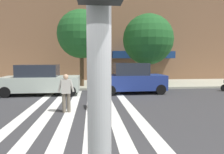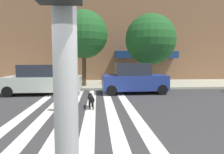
{
  "view_description": "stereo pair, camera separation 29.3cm",
  "coord_description": "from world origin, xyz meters",
  "px_view_note": "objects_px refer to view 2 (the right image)",
  "views": [
    {
      "loc": [
        -0.3,
        -1.82,
        2.25
      ],
      "look_at": [
        0.73,
        8.27,
        1.38
      ],
      "focal_mm": 32.5,
      "sensor_mm": 36.0,
      "label": 1
    },
    {
      "loc": [
        -0.01,
        -1.85,
        2.25
      ],
      "look_at": [
        0.73,
        8.27,
        1.38
      ],
      "focal_mm": 32.5,
      "sensor_mm": 36.0,
      "label": 2
    }
  ],
  "objects_px": {
    "parked_car_third_in_line": "(134,79)",
    "street_tree_middle": "(151,39)",
    "pedestrian_dog_walker": "(65,91)",
    "dog_on_leash": "(91,99)",
    "parked_car_behind_first": "(43,80)",
    "street_tree_nearest": "(84,34)"
  },
  "relations": [
    {
      "from": "parked_car_behind_first",
      "to": "street_tree_nearest",
      "type": "relative_size",
      "value": 0.8
    },
    {
      "from": "street_tree_nearest",
      "to": "dog_on_leash",
      "type": "distance_m",
      "value": 8.04
    },
    {
      "from": "dog_on_leash",
      "to": "street_tree_middle",
      "type": "bearing_deg",
      "value": 56.88
    },
    {
      "from": "street_tree_nearest",
      "to": "pedestrian_dog_walker",
      "type": "distance_m",
      "value": 8.37
    },
    {
      "from": "parked_car_behind_first",
      "to": "pedestrian_dog_walker",
      "type": "relative_size",
      "value": 2.92
    },
    {
      "from": "parked_car_third_in_line",
      "to": "dog_on_leash",
      "type": "bearing_deg",
      "value": -124.18
    },
    {
      "from": "street_tree_nearest",
      "to": "street_tree_middle",
      "type": "distance_m",
      "value": 5.44
    },
    {
      "from": "parked_car_behind_first",
      "to": "dog_on_leash",
      "type": "relative_size",
      "value": 4.21
    },
    {
      "from": "pedestrian_dog_walker",
      "to": "dog_on_leash",
      "type": "xyz_separation_m",
      "value": [
        1.07,
        0.63,
        -0.48
      ]
    },
    {
      "from": "pedestrian_dog_walker",
      "to": "dog_on_leash",
      "type": "bearing_deg",
      "value": 30.54
    },
    {
      "from": "dog_on_leash",
      "to": "parked_car_third_in_line",
      "type": "bearing_deg",
      "value": 55.82
    },
    {
      "from": "street_tree_nearest",
      "to": "street_tree_middle",
      "type": "bearing_deg",
      "value": 1.38
    },
    {
      "from": "dog_on_leash",
      "to": "parked_car_behind_first",
      "type": "bearing_deg",
      "value": 128.63
    },
    {
      "from": "parked_car_third_in_line",
      "to": "dog_on_leash",
      "type": "height_order",
      "value": "parked_car_third_in_line"
    },
    {
      "from": "parked_car_behind_first",
      "to": "parked_car_third_in_line",
      "type": "height_order",
      "value": "parked_car_third_in_line"
    },
    {
      "from": "parked_car_third_in_line",
      "to": "street_tree_middle",
      "type": "bearing_deg",
      "value": 58.28
    },
    {
      "from": "street_tree_middle",
      "to": "street_tree_nearest",
      "type": "bearing_deg",
      "value": -178.62
    },
    {
      "from": "parked_car_third_in_line",
      "to": "street_tree_middle",
      "type": "distance_m",
      "value": 4.71
    },
    {
      "from": "street_tree_middle",
      "to": "parked_car_third_in_line",
      "type": "bearing_deg",
      "value": -121.72
    },
    {
      "from": "parked_car_behind_first",
      "to": "street_tree_nearest",
      "type": "distance_m",
      "value": 5.12
    },
    {
      "from": "parked_car_behind_first",
      "to": "parked_car_third_in_line",
      "type": "distance_m",
      "value": 5.98
    },
    {
      "from": "street_tree_nearest",
      "to": "street_tree_middle",
      "type": "xyz_separation_m",
      "value": [
        5.43,
        0.13,
        -0.35
      ]
    }
  ]
}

